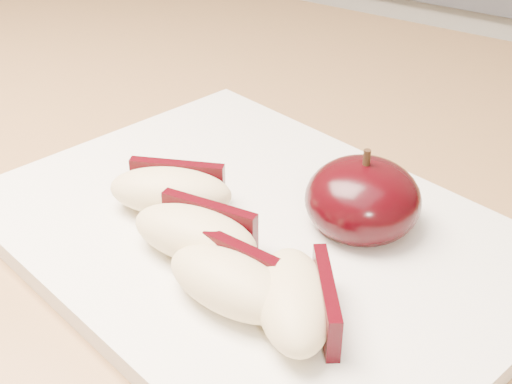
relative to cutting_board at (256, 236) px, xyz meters
The scene contains 7 objects.
back_cabinet 0.92m from the cutting_board, 96.83° to the left, with size 2.40×0.62×0.94m.
cutting_board is the anchor object (origin of this frame).
apple_half 0.07m from the cutting_board, 36.94° to the left, with size 0.09×0.09×0.06m.
apple_wedge_a 0.06m from the cutting_board, 167.93° to the right, with size 0.08×0.06×0.03m.
apple_wedge_b 0.05m from the cutting_board, 110.33° to the right, with size 0.08×0.04×0.03m.
apple_wedge_c 0.07m from the cutting_board, 66.36° to the right, with size 0.08×0.04×0.03m.
apple_wedge_d 0.09m from the cutting_board, 42.55° to the right, with size 0.07×0.08×0.03m.
Camera 1 is at (0.29, 0.10, 1.16)m, focal length 50.00 mm.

